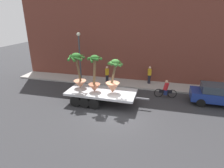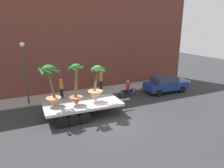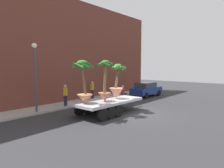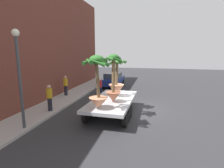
{
  "view_description": "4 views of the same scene",
  "coord_description": "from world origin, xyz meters",
  "px_view_note": "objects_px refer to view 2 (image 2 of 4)",
  "views": [
    {
      "loc": [
        2.52,
        -11.11,
        6.55
      ],
      "look_at": [
        -0.77,
        1.62,
        1.6
      ],
      "focal_mm": 29.88,
      "sensor_mm": 36.0,
      "label": 1
    },
    {
      "loc": [
        -5.29,
        -11.37,
        6.15
      ],
      "look_at": [
        1.11,
        2.52,
        1.77
      ],
      "focal_mm": 32.8,
      "sensor_mm": 36.0,
      "label": 2
    },
    {
      "loc": [
        -12.13,
        -7.76,
        3.42
      ],
      "look_at": [
        0.13,
        2.54,
        1.94
      ],
      "focal_mm": 31.99,
      "sensor_mm": 36.0,
      "label": 3
    },
    {
      "loc": [
        -12.17,
        -1.0,
        3.99
      ],
      "look_at": [
        1.36,
        2.24,
        1.39
      ],
      "focal_mm": 28.74,
      "sensor_mm": 36.0,
      "label": 4
    }
  ],
  "objects_px": {
    "potted_palm_rear": "(76,88)",
    "potted_palm_front": "(96,88)",
    "cyclist": "(128,89)",
    "parked_car": "(165,84)",
    "street_lamp": "(24,66)",
    "potted_palm_middle": "(51,87)",
    "pedestrian_far_left": "(101,80)",
    "flatbed_trailer": "(80,107)",
    "pedestrian_near_gate": "(61,88)"
  },
  "relations": [
    {
      "from": "potted_palm_rear",
      "to": "potted_palm_front",
      "type": "xyz_separation_m",
      "value": [
        1.43,
        0.1,
        -0.21
      ]
    },
    {
      "from": "cyclist",
      "to": "parked_car",
      "type": "relative_size",
      "value": 0.45
    },
    {
      "from": "street_lamp",
      "to": "potted_palm_front",
      "type": "bearing_deg",
      "value": -41.79
    },
    {
      "from": "potted_palm_middle",
      "to": "pedestrian_far_left",
      "type": "bearing_deg",
      "value": 41.33
    },
    {
      "from": "potted_palm_middle",
      "to": "cyclist",
      "type": "distance_m",
      "value": 7.29
    },
    {
      "from": "cyclist",
      "to": "pedestrian_far_left",
      "type": "bearing_deg",
      "value": 120.01
    },
    {
      "from": "potted_palm_front",
      "to": "parked_car",
      "type": "xyz_separation_m",
      "value": [
        7.73,
        2.01,
        -1.14
      ]
    },
    {
      "from": "parked_car",
      "to": "cyclist",
      "type": "bearing_deg",
      "value": 174.68
    },
    {
      "from": "potted_palm_rear",
      "to": "potted_palm_front",
      "type": "relative_size",
      "value": 1.09
    },
    {
      "from": "potted_palm_rear",
      "to": "pedestrian_far_left",
      "type": "bearing_deg",
      "value": 53.59
    },
    {
      "from": "potted_palm_rear",
      "to": "parked_car",
      "type": "xyz_separation_m",
      "value": [
        9.16,
        2.11,
        -1.35
      ]
    },
    {
      "from": "flatbed_trailer",
      "to": "potted_palm_middle",
      "type": "height_order",
      "value": "potted_palm_middle"
    },
    {
      "from": "flatbed_trailer",
      "to": "street_lamp",
      "type": "distance_m",
      "value": 5.5
    },
    {
      "from": "potted_palm_rear",
      "to": "parked_car",
      "type": "relative_size",
      "value": 0.68
    },
    {
      "from": "potted_palm_front",
      "to": "parked_car",
      "type": "distance_m",
      "value": 8.07
    },
    {
      "from": "potted_palm_middle",
      "to": "parked_car",
      "type": "xyz_separation_m",
      "value": [
        10.67,
        1.64,
        -1.48
      ]
    },
    {
      "from": "flatbed_trailer",
      "to": "cyclist",
      "type": "distance_m",
      "value": 5.59
    },
    {
      "from": "potted_palm_middle",
      "to": "street_lamp",
      "type": "xyz_separation_m",
      "value": [
        -1.37,
        3.48,
        0.93
      ]
    },
    {
      "from": "pedestrian_far_left",
      "to": "cyclist",
      "type": "bearing_deg",
      "value": -59.99
    },
    {
      "from": "potted_palm_front",
      "to": "parked_car",
      "type": "relative_size",
      "value": 0.63
    },
    {
      "from": "potted_palm_rear",
      "to": "street_lamp",
      "type": "bearing_deg",
      "value": 126.13
    },
    {
      "from": "potted_palm_rear",
      "to": "pedestrian_near_gate",
      "type": "height_order",
      "value": "potted_palm_rear"
    },
    {
      "from": "potted_palm_front",
      "to": "pedestrian_near_gate",
      "type": "distance_m",
      "value": 4.47
    },
    {
      "from": "potted_palm_front",
      "to": "pedestrian_near_gate",
      "type": "bearing_deg",
      "value": 112.07
    },
    {
      "from": "cyclist",
      "to": "pedestrian_near_gate",
      "type": "distance_m",
      "value": 5.8
    },
    {
      "from": "cyclist",
      "to": "street_lamp",
      "type": "distance_m",
      "value": 8.72
    },
    {
      "from": "pedestrian_far_left",
      "to": "street_lamp",
      "type": "xyz_separation_m",
      "value": [
        -6.66,
        -1.17,
        2.19
      ]
    },
    {
      "from": "potted_palm_front",
      "to": "pedestrian_far_left",
      "type": "distance_m",
      "value": 5.62
    },
    {
      "from": "potted_palm_front",
      "to": "pedestrian_far_left",
      "type": "relative_size",
      "value": 1.51
    },
    {
      "from": "flatbed_trailer",
      "to": "potted_palm_middle",
      "type": "distance_m",
      "value": 2.34
    },
    {
      "from": "cyclist",
      "to": "pedestrian_near_gate",
      "type": "xyz_separation_m",
      "value": [
        -5.53,
        1.69,
        0.37
      ]
    },
    {
      "from": "potted_palm_rear",
      "to": "potted_palm_middle",
      "type": "relative_size",
      "value": 1.01
    },
    {
      "from": "potted_palm_rear",
      "to": "parked_car",
      "type": "distance_m",
      "value": 9.49
    },
    {
      "from": "pedestrian_near_gate",
      "to": "street_lamp",
      "type": "xyz_separation_m",
      "value": [
        -2.67,
        -0.2,
        2.19
      ]
    },
    {
      "from": "potted_palm_middle",
      "to": "potted_palm_rear",
      "type": "bearing_deg",
      "value": -17.25
    },
    {
      "from": "parked_car",
      "to": "pedestrian_near_gate",
      "type": "bearing_deg",
      "value": 167.67
    },
    {
      "from": "potted_palm_rear",
      "to": "potted_palm_middle",
      "type": "bearing_deg",
      "value": 162.75
    },
    {
      "from": "parked_car",
      "to": "street_lamp",
      "type": "height_order",
      "value": "street_lamp"
    },
    {
      "from": "flatbed_trailer",
      "to": "potted_palm_rear",
      "type": "bearing_deg",
      "value": -145.63
    },
    {
      "from": "potted_palm_rear",
      "to": "potted_palm_middle",
      "type": "xyz_separation_m",
      "value": [
        -1.51,
        0.47,
        0.13
      ]
    },
    {
      "from": "flatbed_trailer",
      "to": "street_lamp",
      "type": "bearing_deg",
      "value": 129.25
    },
    {
      "from": "cyclist",
      "to": "parked_car",
      "type": "xyz_separation_m",
      "value": [
        3.85,
        -0.36,
        0.16
      ]
    },
    {
      "from": "flatbed_trailer",
      "to": "pedestrian_far_left",
      "type": "bearing_deg",
      "value": 54.42
    },
    {
      "from": "potted_palm_middle",
      "to": "pedestrian_far_left",
      "type": "height_order",
      "value": "potted_palm_middle"
    },
    {
      "from": "pedestrian_near_gate",
      "to": "cyclist",
      "type": "bearing_deg",
      "value": -17.0
    },
    {
      "from": "potted_palm_front",
      "to": "pedestrian_near_gate",
      "type": "relative_size",
      "value": 1.51
    },
    {
      "from": "potted_palm_rear",
      "to": "cyclist",
      "type": "relative_size",
      "value": 1.54
    },
    {
      "from": "parked_car",
      "to": "pedestrian_near_gate",
      "type": "relative_size",
      "value": 2.41
    },
    {
      "from": "cyclist",
      "to": "pedestrian_near_gate",
      "type": "bearing_deg",
      "value": 163.0
    },
    {
      "from": "potted_palm_middle",
      "to": "flatbed_trailer",
      "type": "bearing_deg",
      "value": -10.4
    }
  ]
}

